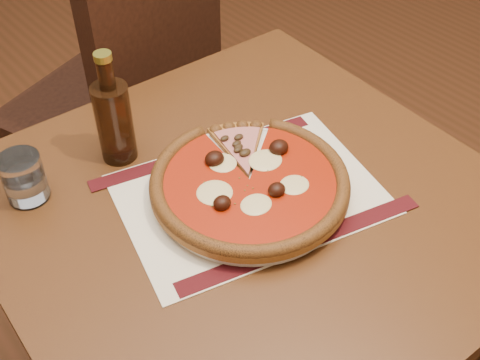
{
  "coord_description": "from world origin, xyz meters",
  "views": [
    {
      "loc": [
        -0.56,
        -1.55,
        1.45
      ],
      "look_at": [
        -0.1,
        -1.01,
        0.78
      ],
      "focal_mm": 45.0,
      "sensor_mm": 36.0,
      "label": 1
    }
  ],
  "objects_px": {
    "plate": "(250,190)",
    "pizza": "(250,181)",
    "chair_far": "(131,92)",
    "table": "(247,240)",
    "bottle": "(114,119)",
    "water_glass": "(24,178)"
  },
  "relations": [
    {
      "from": "table",
      "to": "bottle",
      "type": "distance_m",
      "value": 0.31
    },
    {
      "from": "pizza",
      "to": "bottle",
      "type": "height_order",
      "value": "bottle"
    },
    {
      "from": "chair_far",
      "to": "plate",
      "type": "bearing_deg",
      "value": 57.47
    },
    {
      "from": "water_glass",
      "to": "bottle",
      "type": "bearing_deg",
      "value": -2.35
    },
    {
      "from": "plate",
      "to": "bottle",
      "type": "bearing_deg",
      "value": 116.8
    },
    {
      "from": "table",
      "to": "bottle",
      "type": "bearing_deg",
      "value": 114.01
    },
    {
      "from": "water_glass",
      "to": "bottle",
      "type": "distance_m",
      "value": 0.17
    },
    {
      "from": "pizza",
      "to": "bottle",
      "type": "distance_m",
      "value": 0.25
    },
    {
      "from": "chair_far",
      "to": "pizza",
      "type": "xyz_separation_m",
      "value": [
        -0.14,
        -0.64,
        0.23
      ]
    },
    {
      "from": "chair_far",
      "to": "plate",
      "type": "relative_size",
      "value": 3.13
    },
    {
      "from": "plate",
      "to": "table",
      "type": "bearing_deg",
      "value": -143.22
    },
    {
      "from": "chair_far",
      "to": "pizza",
      "type": "bearing_deg",
      "value": 57.47
    },
    {
      "from": "table",
      "to": "pizza",
      "type": "relative_size",
      "value": 2.56
    },
    {
      "from": "plate",
      "to": "water_glass",
      "type": "relative_size",
      "value": 3.73
    },
    {
      "from": "plate",
      "to": "pizza",
      "type": "xyz_separation_m",
      "value": [
        -0.0,
        -0.0,
        0.02
      ]
    },
    {
      "from": "plate",
      "to": "bottle",
      "type": "distance_m",
      "value": 0.26
    },
    {
      "from": "plate",
      "to": "pizza",
      "type": "relative_size",
      "value": 0.95
    },
    {
      "from": "pizza",
      "to": "water_glass",
      "type": "distance_m",
      "value": 0.36
    },
    {
      "from": "water_glass",
      "to": "chair_far",
      "type": "bearing_deg",
      "value": 43.9
    },
    {
      "from": "bottle",
      "to": "pizza",
      "type": "bearing_deg",
      "value": -63.21
    },
    {
      "from": "bottle",
      "to": "plate",
      "type": "bearing_deg",
      "value": -63.2
    },
    {
      "from": "table",
      "to": "plate",
      "type": "height_order",
      "value": "plate"
    }
  ]
}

